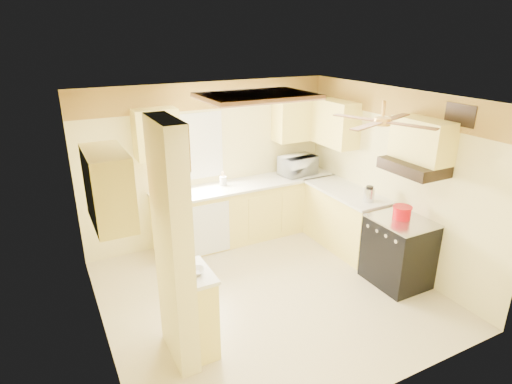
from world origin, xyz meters
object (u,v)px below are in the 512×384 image
bowl (195,271)px  dutch_oven (402,212)px  kettle (369,194)px  microwave (298,165)px  stove (398,251)px

bowl → dutch_oven: bearing=1.7°
bowl → kettle: size_ratio=0.82×
microwave → bowl: (-2.60, -2.17, -0.14)m
bowl → microwave: bearing=39.9°
bowl → dutch_oven: (2.86, 0.08, 0.04)m
bowl → kettle: (2.83, 0.69, 0.08)m
bowl → dutch_oven: dutch_oven is taller
bowl → kettle: 2.91m
microwave → dutch_oven: size_ratio=2.35×
kettle → bowl: bearing=-166.4°
dutch_oven → kettle: 0.60m
microwave → kettle: (0.23, -1.49, -0.05)m
stove → kettle: 0.88m
dutch_oven → kettle: (-0.03, 0.60, 0.05)m
microwave → dutch_oven: bearing=90.5°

